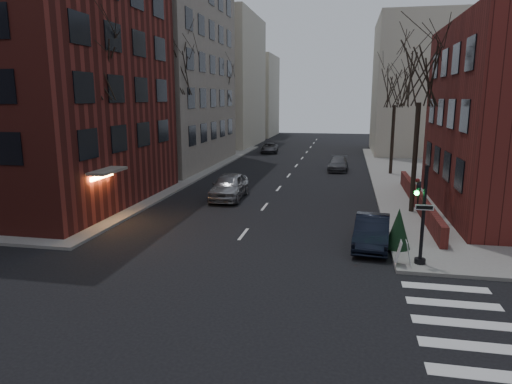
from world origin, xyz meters
TOP-DOWN VIEW (x-y plane):
  - ground at (0.00, 0.00)m, footprint 160.00×160.00m
  - sidewalk_far_left at (-29.00, 30.00)m, footprint 44.00×44.00m
  - building_left_brick at (-15.50, 16.50)m, footprint 15.00×15.00m
  - building_left_tan at (-17.00, 34.00)m, footprint 18.00×18.00m
  - low_wall_right at (9.30, 19.00)m, footprint 0.35×16.00m
  - building_distant_la at (-15.00, 55.00)m, footprint 14.00×16.00m
  - building_distant_ra at (15.00, 50.00)m, footprint 14.00×14.00m
  - building_distant_lb at (-13.00, 72.00)m, footprint 10.00×12.00m
  - traffic_signal at (7.94, 8.99)m, footprint 0.76×0.44m
  - tree_left_a at (-8.80, 14.00)m, footprint 4.18×4.18m
  - tree_left_b at (-8.80, 26.00)m, footprint 4.40×4.40m
  - tree_left_c at (-8.80, 40.00)m, footprint 3.96×3.96m
  - tree_right_a at (8.80, 18.00)m, footprint 3.96×3.96m
  - tree_right_b at (8.80, 32.00)m, footprint 3.74×3.74m
  - streetlamp_near at (-8.20, 22.00)m, footprint 0.36×0.36m
  - streetlamp_far at (-8.20, 42.00)m, footprint 0.36×0.36m
  - parked_sedan at (6.20, 11.25)m, footprint 1.89×4.45m
  - car_lane_silver at (-2.76, 19.85)m, footprint 2.15×5.09m
  - car_lane_gray at (4.19, 33.63)m, footprint 1.92×4.39m
  - car_lane_far at (-4.52, 46.50)m, footprint 2.45×4.50m
  - sandwich_board at (7.30, 8.67)m, footprint 0.45×0.62m
  - evergreen_shrub at (7.30, 10.82)m, footprint 1.38×1.38m

SIDE VIEW (x-z plane):
  - ground at x=0.00m, z-range 0.00..0.00m
  - sidewalk_far_left at x=-29.00m, z-range 0.00..0.15m
  - car_lane_far at x=-4.52m, z-range 0.00..1.20m
  - car_lane_gray at x=4.19m, z-range 0.00..1.26m
  - sandwich_board at x=7.30m, z-range 0.15..1.14m
  - low_wall_right at x=9.30m, z-range 0.15..1.15m
  - parked_sedan at x=6.20m, z-range 0.00..1.43m
  - car_lane_silver at x=-2.76m, z-range 0.00..1.72m
  - evergreen_shrub at x=7.30m, z-range 0.15..1.97m
  - traffic_signal at x=7.94m, z-range -0.09..3.91m
  - streetlamp_near at x=-8.20m, z-range 1.10..7.38m
  - streetlamp_far at x=-8.20m, z-range 1.10..7.38m
  - building_distant_lb at x=-13.00m, z-range 0.00..14.00m
  - tree_right_b at x=8.80m, z-range 3.00..12.18m
  - building_distant_ra at x=15.00m, z-range 0.00..16.00m
  - tree_left_c at x=-8.80m, z-range 3.17..12.89m
  - tree_right_a at x=8.80m, z-range 3.17..12.89m
  - tree_left_a at x=-8.80m, z-range 3.34..13.60m
  - tree_left_b at x=-8.80m, z-range 3.51..14.31m
  - building_left_brick at x=-15.50m, z-range 0.00..18.00m
  - building_distant_la at x=-15.00m, z-range 0.00..18.00m
  - building_left_tan at x=-17.00m, z-range 0.00..28.00m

